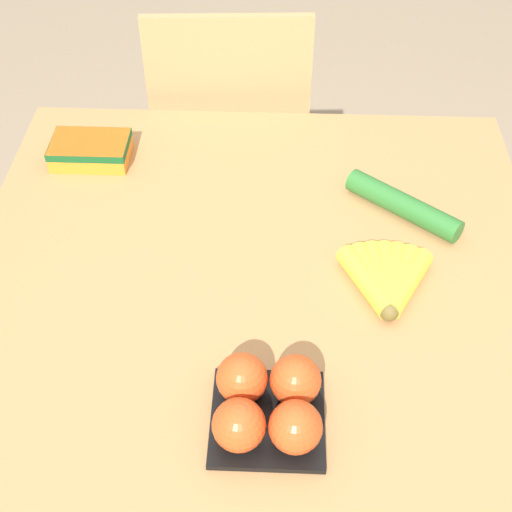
% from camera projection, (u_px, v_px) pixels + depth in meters
% --- Properties ---
extents(ground_plane, '(12.00, 12.00, 0.00)m').
position_uv_depth(ground_plane, '(256.00, 470.00, 1.81)').
color(ground_plane, gray).
extents(dining_table, '(1.06, 1.00, 0.74)m').
position_uv_depth(dining_table, '(256.00, 306.00, 1.36)').
color(dining_table, '#B27F4C').
rests_on(dining_table, ground_plane).
extents(chair, '(0.44, 0.42, 0.94)m').
position_uv_depth(chair, '(232.00, 148.00, 1.95)').
color(chair, tan).
rests_on(chair, ground_plane).
extents(banana_bunch, '(0.17, 0.17, 0.04)m').
position_uv_depth(banana_bunch, '(386.00, 280.00, 1.24)').
color(banana_bunch, brown).
rests_on(banana_bunch, dining_table).
extents(tomato_pack, '(0.17, 0.17, 0.09)m').
position_uv_depth(tomato_pack, '(268.00, 404.00, 1.03)').
color(tomato_pack, black).
rests_on(tomato_pack, dining_table).
extents(carrot_bag, '(0.16, 0.11, 0.05)m').
position_uv_depth(carrot_bag, '(90.00, 149.00, 1.50)').
color(carrot_bag, orange).
rests_on(carrot_bag, dining_table).
extents(cucumber_near, '(0.22, 0.19, 0.05)m').
position_uv_depth(cucumber_near, '(403.00, 205.00, 1.38)').
color(cucumber_near, '#2D702D').
rests_on(cucumber_near, dining_table).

